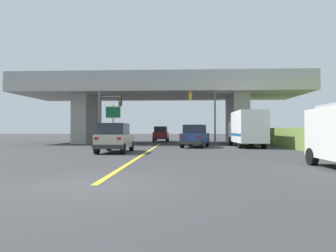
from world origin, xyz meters
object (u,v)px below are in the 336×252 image
Objects in this scene: suv_crossing at (195,136)px; traffic_signal_nearside at (207,107)px; box_truck at (247,129)px; highway_sign at (113,116)px; suv_lead at (115,138)px; traffic_signal_farside at (107,111)px; sedan_oncoming at (161,134)px.

traffic_signal_nearside is (1.32, 3.49, 2.90)m from suv_crossing.
suv_crossing is at bearing -171.49° from box_truck.
traffic_signal_nearside is 10.02m from highway_sign.
traffic_signal_farside is at bearing 107.99° from suv_lead.
box_truck is at bearing -16.93° from highway_sign.
box_truck is 4.94m from traffic_signal_nearside.
sedan_oncoming is at bearing 120.93° from suv_crossing.
traffic_signal_farside is (-2.91, 8.95, 2.47)m from suv_lead.
box_truck is 1.65× the size of highway_sign.
suv_crossing is 13.57m from sedan_oncoming.
sedan_oncoming is at bearing 119.33° from traffic_signal_nearside.
suv_crossing is 0.66× the size of box_truck.
suv_crossing is 0.75× the size of traffic_signal_nearside.
box_truck is 1.26× the size of traffic_signal_farside.
highway_sign is (-4.59, -8.19, 2.08)m from sedan_oncoming.
suv_crossing is 0.98× the size of sedan_oncoming.
suv_lead and sedan_oncoming have the same top height.
box_truck is 15.07m from sedan_oncoming.
suv_crossing is 9.44m from traffic_signal_farside.
suv_lead is 0.94× the size of suv_crossing.
suv_lead and suv_crossing have the same top height.
traffic_signal_nearside is at bearing 53.95° from suv_lead.
suv_crossing is 4.85m from box_truck.
traffic_signal_farside is (-13.47, 1.93, 1.80)m from box_truck.
box_truck is (10.56, 7.02, 0.67)m from suv_lead.
traffic_signal_farside is 1.30× the size of highway_sign.
traffic_signal_farside is at bearing 171.84° from box_truck.
suv_lead is 8.58m from suv_crossing.
traffic_signal_nearside reaches higher than traffic_signal_farside.
box_truck is at bearing 22.29° from suv_crossing.
highway_sign reaches higher than sedan_oncoming.
sedan_oncoming is 0.76× the size of traffic_signal_nearside.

